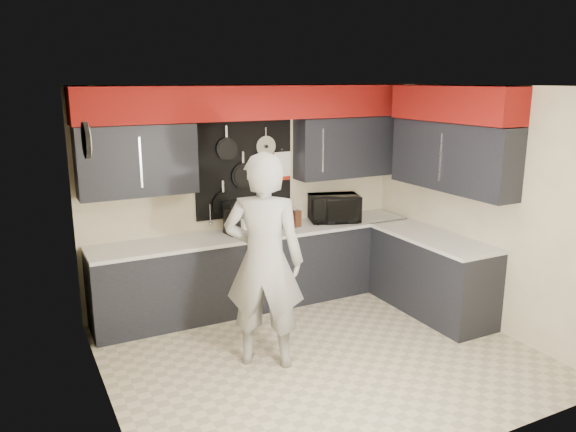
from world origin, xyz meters
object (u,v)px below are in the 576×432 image
coffee_maker (234,217)px  microwave (334,208)px  utensil_crock (244,225)px  person (264,261)px  knife_block (296,218)px

coffee_maker → microwave: bearing=-6.3°
utensil_crock → person: size_ratio=0.08×
coffee_maker → person: person is taller
knife_block → coffee_maker: 0.79m
knife_block → microwave: bearing=-7.6°
microwave → coffee_maker: coffee_maker is taller
coffee_maker → person: 1.40m
utensil_crock → knife_block: bearing=-6.2°
microwave → utensil_crock: (-1.21, 0.05, -0.08)m
utensil_crock → coffee_maker: size_ratio=0.46×
utensil_crock → coffee_maker: 0.16m
microwave → utensil_crock: 1.21m
knife_block → utensil_crock: knife_block is taller
knife_block → person: size_ratio=0.10×
microwave → person: 2.07m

